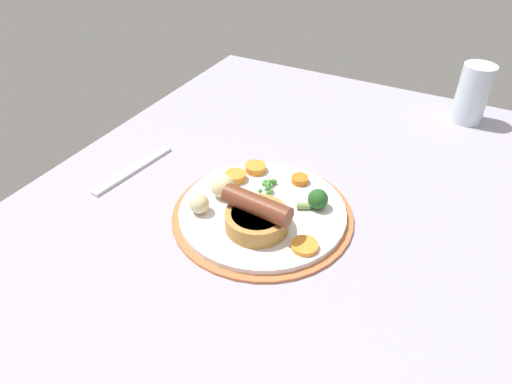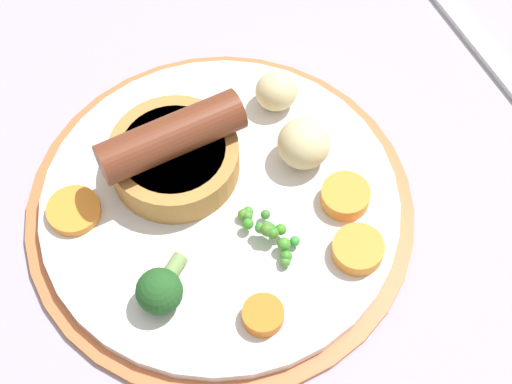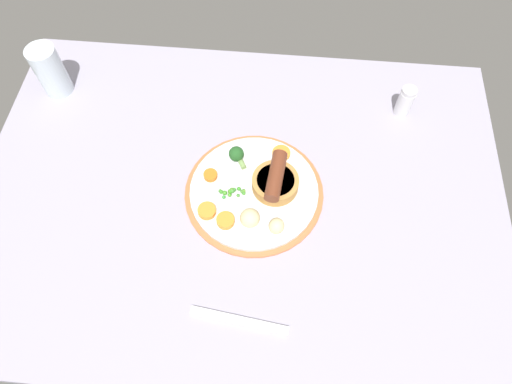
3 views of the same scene
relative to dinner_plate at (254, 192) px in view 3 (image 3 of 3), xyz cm
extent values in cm
cube|color=#9E99AD|center=(-3.03, 0.04, -2.07)|extent=(110.00, 80.00, 3.00)
cylinder|color=#CC6B3D|center=(0.00, 0.00, -0.32)|extent=(28.70, 28.70, 0.50)
cylinder|color=silver|center=(0.00, 0.00, 0.13)|extent=(26.40, 26.40, 1.40)
cylinder|color=#BC8442|center=(4.25, 1.26, 2.21)|extent=(9.56, 9.56, 2.76)
cylinder|color=#33190C|center=(4.25, 1.26, 3.44)|extent=(7.64, 7.64, 0.30)
cylinder|color=brown|center=(4.25, 1.26, 5.11)|extent=(4.04, 10.91, 3.03)
sphere|color=#368D28|center=(-4.46, -1.41, 2.17)|extent=(0.90, 0.90, 0.90)
sphere|color=#3C8B2B|center=(-6.54, -1.38, 1.48)|extent=(0.86, 0.86, 0.86)
sphere|color=#429528|center=(-4.74, -2.12, 1.86)|extent=(0.82, 0.82, 0.82)
sphere|color=green|center=(-4.78, -1.49, 2.00)|extent=(0.74, 0.74, 0.74)
sphere|color=#409233|center=(-4.47, -1.20, 2.22)|extent=(0.88, 0.88, 0.88)
sphere|color=#4C9139|center=(-6.79, -1.14, 1.36)|extent=(0.77, 0.77, 0.77)
sphere|color=#408B36|center=(-4.25, -1.32, 2.20)|extent=(0.92, 0.92, 0.92)
sphere|color=#45962E|center=(-5.78, -1.69, 1.77)|extent=(0.96, 0.96, 0.96)
sphere|color=#49832B|center=(-4.38, -1.15, 2.27)|extent=(0.93, 0.93, 0.93)
sphere|color=#389128|center=(-3.10, -0.46, 1.71)|extent=(0.82, 0.82, 0.82)
sphere|color=#498B28|center=(-2.06, -0.68, 1.39)|extent=(0.81, 0.81, 0.81)
sphere|color=#3E8332|center=(-3.00, -1.96, 1.61)|extent=(0.71, 0.71, 0.71)
sphere|color=#458626|center=(-4.76, -1.42, 2.08)|extent=(0.87, 0.87, 0.87)
sphere|color=#4A8834|center=(-2.36, -0.86, 1.47)|extent=(0.75, 0.75, 0.75)
sphere|color=green|center=(-5.88, -2.55, 1.47)|extent=(0.74, 0.74, 0.74)
sphere|color=green|center=(-3.94, -0.92, 2.04)|extent=(0.81, 0.81, 0.81)
sphere|color=#428E33|center=(-1.97, -1.15, 1.22)|extent=(0.78, 0.78, 0.78)
sphere|color=#235623|center=(-4.43, 7.48, 2.44)|extent=(3.22, 3.22, 3.22)
cylinder|color=#7A9E56|center=(-3.48, 5.70, 1.40)|extent=(1.98, 2.39, 1.13)
ellipsoid|color=beige|center=(5.16, -8.36, 2.42)|extent=(3.97, 4.10, 3.17)
ellipsoid|color=beige|center=(-0.09, -7.27, 2.69)|extent=(4.32, 4.33, 3.72)
cylinder|color=orange|center=(4.97, 9.33, 1.20)|extent=(4.76, 4.76, 0.73)
cylinder|color=orange|center=(-8.82, -5.89, 1.44)|extent=(3.86, 3.86, 1.21)
cylinder|color=orange|center=(-4.87, -7.67, 1.48)|extent=(4.33, 4.33, 1.30)
cylinder|color=orange|center=(-9.29, 2.37, 1.39)|extent=(4.03, 4.03, 1.12)
cube|color=silver|center=(-0.19, -26.31, -0.27)|extent=(18.06, 3.76, 0.60)
cylinder|color=silver|center=(-48.55, 23.95, 5.56)|extent=(6.52, 6.52, 12.24)
cylinder|color=silver|center=(31.61, 24.43, 2.70)|extent=(3.44, 3.44, 6.54)
cylinder|color=silver|center=(31.61, 24.43, 6.47)|extent=(3.27, 3.27, 1.00)
camera|label=1|loc=(49.60, 25.07, 46.49)|focal=32.00mm
camera|label=2|loc=(-27.28, 14.65, 55.03)|focal=60.00mm
camera|label=3|loc=(4.59, -45.31, 82.26)|focal=32.00mm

